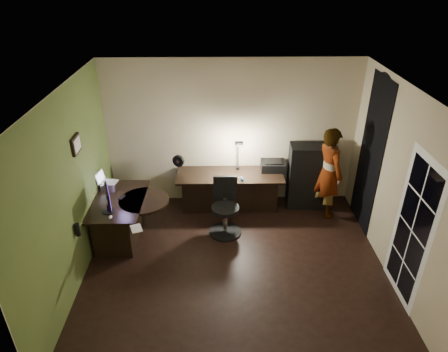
{
  "coord_description": "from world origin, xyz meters",
  "views": [
    {
      "loc": [
        -0.26,
        -4.65,
        4.13
      ],
      "look_at": [
        -0.15,
        1.05,
        1.0
      ],
      "focal_mm": 32.0,
      "sensor_mm": 36.0,
      "label": 1
    }
  ],
  "objects_px": {
    "desk_left": "(122,219)",
    "office_chair": "(225,208)",
    "desk_right": "(230,191)",
    "cabinet": "(311,176)",
    "person": "(329,173)",
    "monitor": "(107,203)"
  },
  "relations": [
    {
      "from": "desk_left",
      "to": "desk_right",
      "type": "relative_size",
      "value": 0.68
    },
    {
      "from": "cabinet",
      "to": "person",
      "type": "height_order",
      "value": "person"
    },
    {
      "from": "desk_right",
      "to": "desk_left",
      "type": "bearing_deg",
      "value": -153.8
    },
    {
      "from": "cabinet",
      "to": "monitor",
      "type": "xyz_separation_m",
      "value": [
        -3.36,
        -1.31,
        0.28
      ]
    },
    {
      "from": "desk_right",
      "to": "person",
      "type": "relative_size",
      "value": 1.15
    },
    {
      "from": "desk_left",
      "to": "person",
      "type": "relative_size",
      "value": 0.78
    },
    {
      "from": "desk_right",
      "to": "monitor",
      "type": "relative_size",
      "value": 4.2
    },
    {
      "from": "desk_right",
      "to": "monitor",
      "type": "distance_m",
      "value": 2.3
    },
    {
      "from": "monitor",
      "to": "person",
      "type": "distance_m",
      "value": 3.74
    },
    {
      "from": "desk_right",
      "to": "person",
      "type": "xyz_separation_m",
      "value": [
        1.72,
        -0.19,
        0.48
      ]
    },
    {
      "from": "desk_left",
      "to": "cabinet",
      "type": "relative_size",
      "value": 1.06
    },
    {
      "from": "desk_left",
      "to": "office_chair",
      "type": "distance_m",
      "value": 1.71
    },
    {
      "from": "cabinet",
      "to": "person",
      "type": "xyz_separation_m",
      "value": [
        0.23,
        -0.29,
        0.22
      ]
    },
    {
      "from": "desk_left",
      "to": "office_chair",
      "type": "relative_size",
      "value": 1.32
    },
    {
      "from": "desk_left",
      "to": "monitor",
      "type": "xyz_separation_m",
      "value": [
        -0.08,
        -0.34,
        0.52
      ]
    },
    {
      "from": "cabinet",
      "to": "monitor",
      "type": "relative_size",
      "value": 2.68
    },
    {
      "from": "office_chair",
      "to": "person",
      "type": "bearing_deg",
      "value": 18.25
    },
    {
      "from": "desk_right",
      "to": "cabinet",
      "type": "relative_size",
      "value": 1.57
    },
    {
      "from": "monitor",
      "to": "person",
      "type": "xyz_separation_m",
      "value": [
        3.59,
        1.02,
        -0.06
      ]
    },
    {
      "from": "office_chair",
      "to": "cabinet",
      "type": "bearing_deg",
      "value": 29.3
    },
    {
      "from": "desk_right",
      "to": "cabinet",
      "type": "bearing_deg",
      "value": 4.04
    },
    {
      "from": "monitor",
      "to": "office_chair",
      "type": "height_order",
      "value": "monitor"
    }
  ]
}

